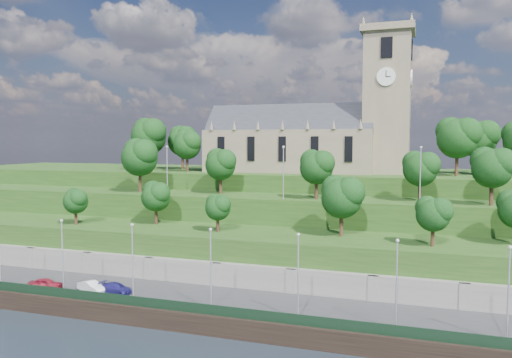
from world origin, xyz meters
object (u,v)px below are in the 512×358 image
(car_left, at_px, (46,284))
(car_right, at_px, (116,288))
(church, at_px, (315,133))
(car_middle, at_px, (92,287))

(car_left, distance_m, car_right, 9.48)
(car_left, height_order, car_right, car_left)
(church, height_order, car_middle, church)
(church, relative_size, car_left, 9.08)
(car_middle, bearing_deg, car_left, 116.87)
(car_left, bearing_deg, church, -46.73)
(church, xyz_separation_m, car_right, (-16.39, -41.69, -19.88))
(car_left, distance_m, car_middle, 6.26)
(car_left, relative_size, car_middle, 1.03)
(car_left, xyz_separation_m, car_right, (9.35, 1.53, -0.09))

